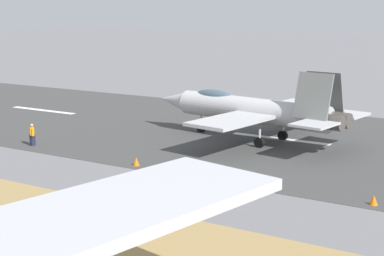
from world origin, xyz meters
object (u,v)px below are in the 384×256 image
at_px(fighter_jet, 251,109).
at_px(crew_person, 32,135).
at_px(marker_cone_mid, 136,162).
at_px(marker_cone_near, 374,200).

relative_size(fighter_jet, crew_person, 10.76).
bearing_deg(marker_cone_mid, fighter_jet, -106.09).
bearing_deg(fighter_jet, crew_person, 37.44).
xyz_separation_m(crew_person, marker_cone_near, (-24.97, 0.64, -0.54)).
bearing_deg(crew_person, marker_cone_near, 178.54).
distance_m(fighter_jet, crew_person, 16.37).
distance_m(fighter_jet, marker_cone_near, 16.14).
height_order(crew_person, marker_cone_near, crew_person).
bearing_deg(fighter_jet, marker_cone_mid, 73.91).
height_order(fighter_jet, crew_person, fighter_jet).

